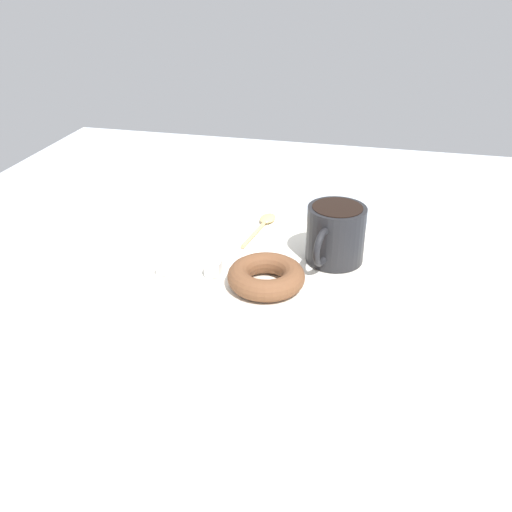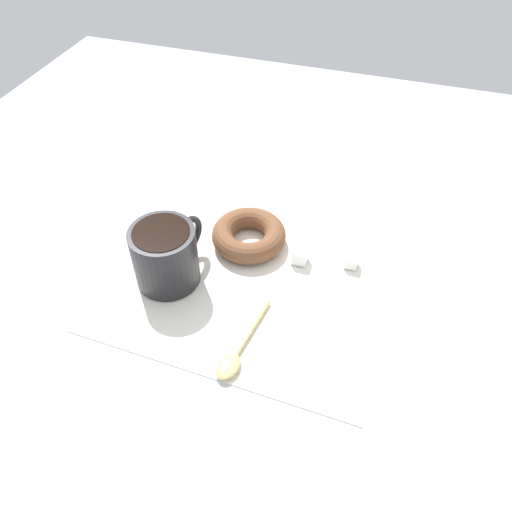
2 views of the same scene
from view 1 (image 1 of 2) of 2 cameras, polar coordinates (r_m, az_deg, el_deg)
The scene contains 7 objects.
ground_plane at distance 78.45cm, azimuth 1.18°, elevation -2.41°, with size 120.00×120.00×2.00cm, color #B2BCC6.
napkin at distance 78.58cm, azimuth 0.00°, elevation -1.38°, with size 35.32×35.32×0.30cm, color white.
coffee_cup at distance 79.62cm, azimuth 7.92°, elevation 2.27°, with size 8.12×11.11×8.06cm.
donut at distance 73.90cm, azimuth 1.02°, elevation -2.04°, with size 10.13×10.13×2.89cm, color brown.
spoon at distance 90.94cm, azimuth 0.83°, elevation 3.39°, with size 3.32×12.25×0.90cm.
sugar_cube at distance 78.08cm, azimuth -9.18°, elevation -1.15°, with size 1.69×1.69×1.69cm, color white.
sugar_cube_extra at distance 76.92cm, azimuth -4.26°, elevation -1.19°, with size 1.98×1.98×1.98cm, color white.
Camera 1 is at (13.99, -65.86, 39.27)cm, focal length 40.00 mm.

